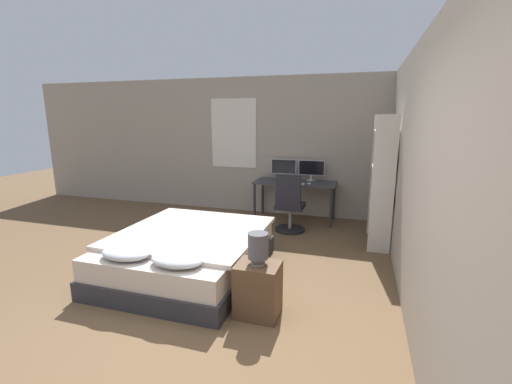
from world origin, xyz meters
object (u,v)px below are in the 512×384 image
object	(u,v)px
bedside_lamp	(258,246)
monitor_left	(284,168)
desk	(295,186)
monitor_right	(311,169)
bookshelf	(382,177)
bed	(188,253)
computer_mouse	(309,184)
office_chair	(290,209)
nightstand	(258,289)
keyboard	(293,183)

from	to	relation	value
bedside_lamp	monitor_left	size ratio (longest dim) A/B	0.63
desk	monitor_right	size ratio (longest dim) A/B	3.04
monitor_right	bookshelf	xyz separation A→B (m)	(1.21, -1.14, 0.09)
bed	desk	xyz separation A→B (m)	(0.84, 2.63, 0.39)
monitor_left	computer_mouse	xyz separation A→B (m)	(0.57, -0.44, -0.21)
monitor_left	computer_mouse	size ratio (longest dim) A/B	7.12
desk	bedside_lamp	bearing A→B (deg)	-85.24
bed	bookshelf	world-z (taller)	bookshelf
office_chair	nightstand	bearing A→B (deg)	-85.07
bookshelf	keyboard	bearing A→B (deg)	154.62
desk	monitor_left	bearing A→B (deg)	140.47
nightstand	monitor_left	world-z (taller)	monitor_left
bedside_lamp	office_chair	xyz separation A→B (m)	(-0.22, 2.58, -0.32)
monitor_right	keyboard	distance (m)	0.56
desk	bookshelf	world-z (taller)	bookshelf
bed	office_chair	xyz separation A→B (m)	(0.89, 1.92, 0.14)
computer_mouse	bookshelf	world-z (taller)	bookshelf
bedside_lamp	monitor_left	xyz separation A→B (m)	(-0.54, 3.51, 0.25)
nightstand	monitor_right	distance (m)	3.58
nightstand	monitor_right	size ratio (longest dim) A/B	1.08
nightstand	computer_mouse	xyz separation A→B (m)	(0.02, 3.07, 0.49)
office_chair	monitor_left	bearing A→B (deg)	109.04
office_chair	computer_mouse	bearing A→B (deg)	63.09
monitor_left	monitor_right	distance (m)	0.54
nightstand	computer_mouse	size ratio (longest dim) A/B	7.67
office_chair	bookshelf	xyz separation A→B (m)	(1.43, -0.21, 0.66)
bedside_lamp	monitor_right	bearing A→B (deg)	90.07
bed	computer_mouse	size ratio (longest dim) A/B	29.57
bedside_lamp	monitor_left	bearing A→B (deg)	98.80
keyboard	office_chair	xyz separation A→B (m)	(0.05, -0.49, -0.35)
nightstand	monitor_right	xyz separation A→B (m)	(-0.00, 3.51, 0.70)
bed	desk	bearing A→B (deg)	72.22
desk	computer_mouse	distance (m)	0.38
keyboard	computer_mouse	world-z (taller)	computer_mouse
desk	computer_mouse	world-z (taller)	computer_mouse
keyboard	bookshelf	world-z (taller)	bookshelf
nightstand	computer_mouse	distance (m)	3.11
monitor_right	bookshelf	size ratio (longest dim) A/B	0.25
keyboard	computer_mouse	size ratio (longest dim) A/B	5.96
keyboard	bedside_lamp	bearing A→B (deg)	-84.90
keyboard	bookshelf	xyz separation A→B (m)	(1.48, -0.70, 0.31)
bedside_lamp	keyboard	xyz separation A→B (m)	(-0.27, 3.07, 0.03)
bookshelf	monitor_right	bearing A→B (deg)	136.61
computer_mouse	monitor_left	bearing A→B (deg)	142.17
bookshelf	monitor_left	bearing A→B (deg)	146.82
desk	office_chair	world-z (taller)	office_chair
monitor_left	computer_mouse	bearing A→B (deg)	-37.83
bed	office_chair	world-z (taller)	office_chair
nightstand	desk	bearing A→B (deg)	94.76
monitor_right	bedside_lamp	bearing A→B (deg)	-89.93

